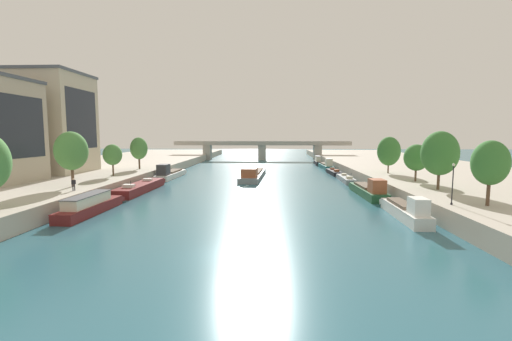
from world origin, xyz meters
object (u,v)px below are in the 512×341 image
object	(u,v)px
tree_left_end_of_row	(113,155)
tree_right_far	(440,153)
moored_boat_right_upstream	(326,166)
barge_midriver	(253,174)
moored_boat_right_second	(318,161)
moored_boat_right_end	(334,172)
tree_right_midway	(389,151)
moored_boat_left_second	(141,187)
bridge_far	(262,148)
tree_left_midway	(139,148)
moored_boat_left_near	(170,174)
moored_boat_right_midway	(405,210)
tree_right_by_lamp	(416,158)
moored_boat_right_lone	(346,179)
lamppost_right_bank	(453,182)
moored_boat_left_downstream	(90,205)
tree_left_far	(71,151)
person_on_quay	(74,184)
moored_boat_right_far	(369,190)
tree_right_third	(490,163)

from	to	relation	value
tree_left_end_of_row	tree_right_far	distance (m)	51.31
moored_boat_right_upstream	tree_right_far	bearing A→B (deg)	-81.79
barge_midriver	moored_boat_right_second	xyz separation A→B (m)	(18.42, 34.06, 0.31)
moored_boat_right_end	tree_right_midway	size ratio (longest dim) A/B	1.50
moored_boat_left_second	bridge_far	distance (m)	74.64
moored_boat_right_second	tree_left_end_of_row	xyz separation A→B (m)	(-42.18, -48.86, 4.67)
tree_left_midway	bridge_far	size ratio (longest dim) A/B	0.10
moored_boat_left_near	moored_boat_right_midway	bearing A→B (deg)	-43.43
tree_right_by_lamp	moored_boat_right_second	bearing A→B (deg)	98.26
moored_boat_left_near	tree_right_far	xyz separation A→B (m)	(43.71, -27.11, 5.92)
moored_boat_right_lone	lamppost_right_bank	bearing A→B (deg)	-83.70
barge_midriver	moored_boat_right_midway	size ratio (longest dim) A/B	1.82
moored_boat_right_end	tree_right_far	xyz separation A→B (m)	(7.18, -35.57, 6.37)
lamppost_right_bank	moored_boat_right_upstream	bearing A→B (deg)	93.57
moored_boat_right_lone	bridge_far	distance (m)	61.49
tree_left_end_of_row	moored_boat_left_downstream	bearing A→B (deg)	-72.43
moored_boat_left_near	tree_left_far	bearing A→B (deg)	-102.60
lamppost_right_bank	person_on_quay	bearing A→B (deg)	170.88
moored_boat_right_far	moored_boat_right_second	xyz separation A→B (m)	(-0.24, 55.50, 0.22)
moored_boat_right_lone	moored_boat_left_downstream	bearing A→B (deg)	-140.58
barge_midriver	moored_boat_right_second	bearing A→B (deg)	61.60
tree_right_third	tree_right_midway	bearing A→B (deg)	90.11
moored_boat_right_upstream	tree_right_midway	size ratio (longest dim) A/B	1.92
moored_boat_left_downstream	moored_boat_right_far	distance (m)	38.46
tree_right_far	tree_right_midway	size ratio (longest dim) A/B	1.12
tree_right_midway	lamppost_right_bank	bearing A→B (deg)	-96.43
moored_boat_left_downstream	tree_right_by_lamp	bearing A→B (deg)	18.63
lamppost_right_bank	tree_right_third	bearing A→B (deg)	-6.61
tree_right_midway	moored_boat_right_far	bearing A→B (deg)	-118.82
moored_boat_right_end	tree_right_by_lamp	xyz separation A→B (m)	(7.55, -27.48, 5.27)
barge_midriver	person_on_quay	size ratio (longest dim) A/B	13.73
tree_right_far	tree_right_midway	world-z (taller)	tree_right_far
tree_left_far	tree_left_midway	xyz separation A→B (m)	(-0.14, 25.00, -0.65)
moored_boat_right_far	person_on_quay	xyz separation A→B (m)	(-40.25, -9.35, 2.10)
moored_boat_right_lone	lamppost_right_bank	size ratio (longest dim) A/B	2.74
barge_midriver	person_on_quay	xyz separation A→B (m)	(-21.60, -30.79, 2.19)
moored_boat_right_second	tree_right_third	bearing A→B (deg)	-84.09
tree_right_midway	moored_boat_right_end	bearing A→B (deg)	114.00
moored_boat_left_downstream	moored_boat_right_midway	world-z (taller)	moored_boat_right_midway
tree_right_by_lamp	barge_midriver	bearing A→B (deg)	142.99
tree_right_far	bridge_far	xyz separation A→B (m)	(-25.22, 81.83, -2.44)
moored_boat_left_downstream	tree_right_by_lamp	size ratio (longest dim) A/B	2.22
tree_right_third	lamppost_right_bank	world-z (taller)	tree_right_third
moored_boat_right_midway	person_on_quay	size ratio (longest dim) A/B	7.55
moored_boat_right_upstream	moored_boat_right_lone	bearing A→B (deg)	-90.06
moored_boat_left_downstream	tree_left_midway	world-z (taller)	tree_left_midway
moored_boat_right_midway	tree_left_midway	distance (m)	54.39
moored_boat_right_lone	moored_boat_right_second	world-z (taller)	moored_boat_right_second
tree_right_far	tree_left_end_of_row	bearing A→B (deg)	165.26
tree_right_third	moored_boat_right_lone	bearing A→B (deg)	101.84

